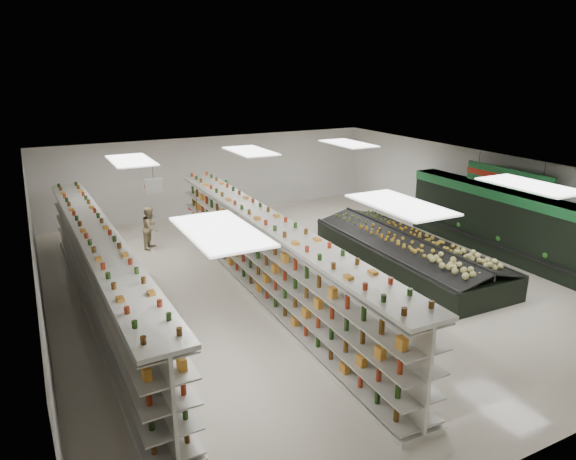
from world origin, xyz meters
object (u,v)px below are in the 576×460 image
soda_endcap (211,209)px  shopper_background (151,228)px  gondola_center (268,261)px  gondola_left (102,277)px  shopper_main (302,266)px  produce_island (406,251)px

soda_endcap → shopper_background: 2.57m
gondola_center → shopper_background: size_ratio=8.66×
gondola_left → shopper_main: gondola_left is taller
shopper_background → soda_endcap: bearing=-37.1°
gondola_left → produce_island: bearing=-7.2°
gondola_left → shopper_main: bearing=-14.9°
gondola_left → soda_endcap: (4.60, 5.17, -0.11)m
gondola_center → shopper_main: bearing=-15.5°
gondola_center → shopper_background: bearing=110.8°
gondola_center → soda_endcap: (0.52, 6.09, -0.15)m
soda_endcap → shopper_background: soda_endcap is taller
soda_endcap → produce_island: bearing=-54.9°
shopper_main → shopper_background: bearing=-53.6°
produce_island → shopper_background: size_ratio=4.79×
gondola_left → shopper_background: size_ratio=8.37×
produce_island → shopper_main: 3.88m
shopper_background → gondola_left: bearing=-172.0°
gondola_center → shopper_background: 5.62m
produce_island → shopper_background: bearing=141.9°
soda_endcap → shopper_main: 6.37m
gondola_center → produce_island: 4.79m
produce_island → gondola_left: bearing=174.4°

